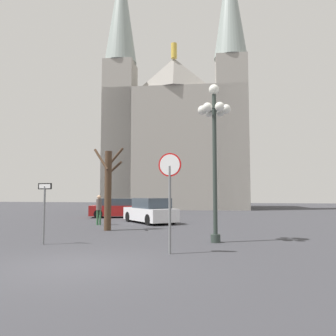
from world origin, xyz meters
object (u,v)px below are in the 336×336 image
object	(u,v)px
cathedral	(177,134)
parked_car_far_white	(150,211)
street_lamp	(214,132)
parked_car_near_red	(119,208)
stop_sign	(170,184)
pedestrian_walking	(99,207)
one_way_arrow_sign	(44,206)
bare_tree	(108,187)

from	to	relation	value
cathedral	parked_car_far_white	size ratio (longest dim) A/B	7.18
street_lamp	parked_car_near_red	size ratio (longest dim) A/B	1.27
cathedral	stop_sign	size ratio (longest dim) A/B	10.45
cathedral	stop_sign	xyz separation A→B (m)	(4.82, -31.21, -7.21)
pedestrian_walking	street_lamp	bearing A→B (deg)	-39.44
parked_car_far_white	cathedral	bearing A→B (deg)	94.60
parked_car_far_white	pedestrian_walking	distance (m)	3.24
stop_sign	one_way_arrow_sign	xyz separation A→B (m)	(-4.77, 1.00, -0.76)
bare_tree	street_lamp	bearing A→B (deg)	-30.00
stop_sign	street_lamp	distance (m)	3.55
cathedral	pedestrian_walking	world-z (taller)	cathedral
parked_car_near_red	pedestrian_walking	world-z (taller)	pedestrian_walking
stop_sign	parked_car_far_white	xyz separation A→B (m)	(-3.14, 10.29, -1.39)
one_way_arrow_sign	parked_car_far_white	xyz separation A→B (m)	(1.63, 9.29, -0.63)
pedestrian_walking	parked_car_far_white	bearing A→B (deg)	36.50
street_lamp	bare_tree	bearing A→B (deg)	150.00
street_lamp	parked_car_far_white	distance (m)	9.46
parked_car_near_red	bare_tree	bearing A→B (deg)	-74.31
pedestrian_walking	parked_car_near_red	bearing A→B (deg)	98.55
street_lamp	parked_car_near_red	world-z (taller)	street_lamp
one_way_arrow_sign	bare_tree	xyz separation A→B (m)	(0.59, 4.77, 0.78)
one_way_arrow_sign	pedestrian_walking	world-z (taller)	one_way_arrow_sign
bare_tree	parked_car_near_red	xyz separation A→B (m)	(-2.48, 8.84, -1.44)
street_lamp	pedestrian_walking	world-z (taller)	street_lamp
bare_tree	parked_car_near_red	size ratio (longest dim) A/B	0.88
stop_sign	parked_car_near_red	xyz separation A→B (m)	(-6.67, 14.61, -1.42)
stop_sign	cathedral	bearing A→B (deg)	98.79
bare_tree	one_way_arrow_sign	bearing A→B (deg)	-96.99
stop_sign	bare_tree	bearing A→B (deg)	125.97
bare_tree	pedestrian_walking	bearing A→B (deg)	120.70
cathedral	pedestrian_walking	xyz separation A→B (m)	(-0.91, -22.84, -8.28)
one_way_arrow_sign	pedestrian_walking	size ratio (longest dim) A/B	1.27
cathedral	bare_tree	xyz separation A→B (m)	(0.64, -25.44, -7.20)
street_lamp	pedestrian_walking	bearing A→B (deg)	140.56
street_lamp	parked_car_far_white	world-z (taller)	street_lamp
pedestrian_walking	stop_sign	bearing A→B (deg)	-55.60
cathedral	parked_car_far_white	distance (m)	22.69
cathedral	street_lamp	world-z (taller)	cathedral
stop_sign	street_lamp	world-z (taller)	street_lamp
cathedral	parked_car_near_red	xyz separation A→B (m)	(-1.84, -16.61, -8.64)
street_lamp	parked_car_far_white	xyz separation A→B (m)	(-4.38, 7.65, -3.42)
stop_sign	street_lamp	bearing A→B (deg)	64.73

